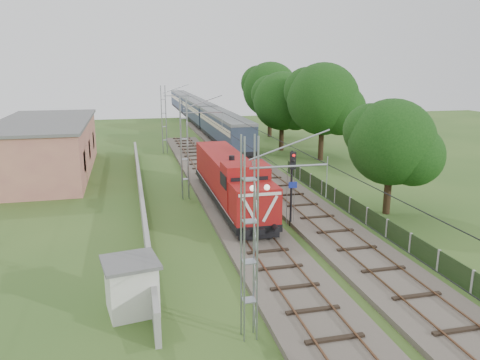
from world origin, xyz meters
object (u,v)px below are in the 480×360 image
object	(u,v)px
signal_post	(292,175)
relay_hut	(131,286)
coach_rake	(198,110)
locomotive	(231,179)

from	to	relation	value
signal_post	relay_hut	distance (m)	13.72
coach_rake	locomotive	bearing A→B (deg)	-95.77
locomotive	coach_rake	distance (m)	49.78
coach_rake	relay_hut	bearing A→B (deg)	-101.06
locomotive	coach_rake	world-z (taller)	locomotive
coach_rake	relay_hut	size ratio (longest dim) A/B	25.74
locomotive	signal_post	size ratio (longest dim) A/B	3.20
locomotive	coach_rake	bearing A→B (deg)	84.23
relay_hut	coach_rake	bearing A→B (deg)	78.94
coach_rake	signal_post	distance (m)	54.74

